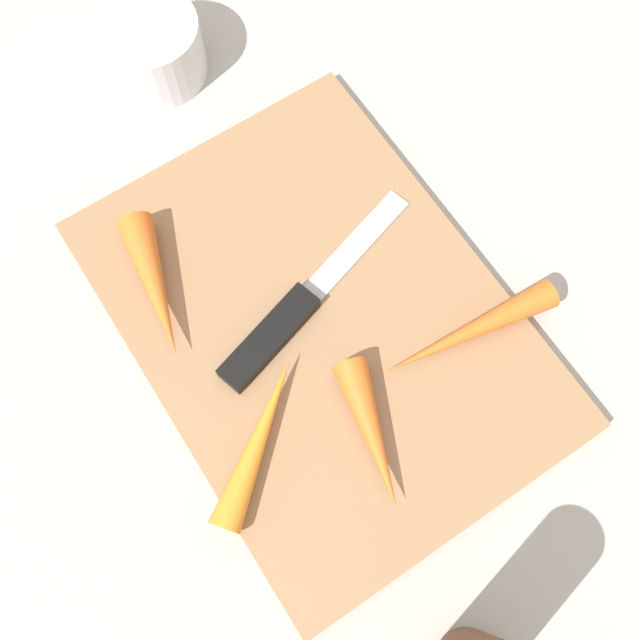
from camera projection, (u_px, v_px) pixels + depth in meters
name	position (u px, v px, depth m)	size (l,w,h in m)	color
ground_plane	(320.00, 325.00, 0.56)	(1.40, 1.40, 0.00)	#ADA8A0
cutting_board	(320.00, 323.00, 0.55)	(0.36, 0.26, 0.01)	#99704C
knife	(281.00, 325.00, 0.54)	(0.08, 0.20, 0.01)	#B7B7BC
carrot_shortest	(372.00, 434.00, 0.50)	(0.03, 0.03, 0.11)	orange
carrot_long	(259.00, 439.00, 0.50)	(0.02, 0.02, 0.13)	orange
carrot_longest	(468.00, 332.00, 0.53)	(0.02, 0.02, 0.14)	orange
carrot_short	(155.00, 286.00, 0.54)	(0.03, 0.03, 0.11)	orange
small_bowl	(153.00, 49.00, 0.61)	(0.08, 0.08, 0.05)	silver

